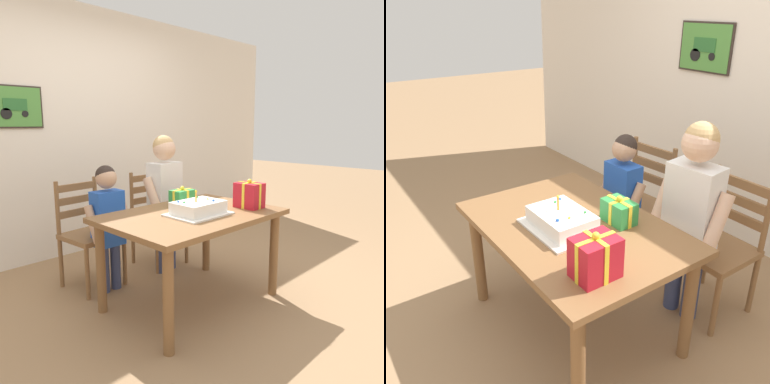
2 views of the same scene
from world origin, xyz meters
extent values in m
plane|color=#997551|center=(0.00, 0.00, 0.00)|extent=(20.00, 20.00, 0.00)
cube|color=#332823|center=(-0.59, 1.71, 1.54)|extent=(0.51, 0.02, 0.39)
cube|color=#4C8E3D|center=(-0.59, 1.70, 1.54)|extent=(0.48, 0.01, 0.36)
cube|color=#28662D|center=(-0.59, 1.69, 1.56)|extent=(0.22, 0.01, 0.11)
cylinder|color=black|center=(-0.68, 1.69, 1.48)|extent=(0.10, 0.01, 0.10)
cylinder|color=black|center=(-0.51, 1.69, 1.48)|extent=(0.06, 0.01, 0.06)
cube|color=brown|center=(0.00, 0.00, 0.71)|extent=(1.31, 0.90, 0.04)
cylinder|color=brown|center=(-0.57, -0.37, 0.34)|extent=(0.07, 0.07, 0.69)
cylinder|color=brown|center=(0.57, -0.37, 0.34)|extent=(0.07, 0.07, 0.69)
cylinder|color=brown|center=(-0.57, 0.37, 0.34)|extent=(0.07, 0.07, 0.69)
cylinder|color=brown|center=(0.57, 0.37, 0.34)|extent=(0.07, 0.07, 0.69)
cube|color=white|center=(-0.01, -0.08, 0.73)|extent=(0.44, 0.34, 0.01)
cube|color=white|center=(-0.01, -0.08, 0.78)|extent=(0.36, 0.26, 0.09)
cylinder|color=orange|center=(-0.03, -0.08, 0.86)|extent=(0.01, 0.01, 0.07)
sphere|color=yellow|center=(-0.03, -0.08, 0.91)|extent=(0.02, 0.02, 0.02)
sphere|color=blue|center=(0.07, -0.15, 0.83)|extent=(0.02, 0.02, 0.02)
sphere|color=green|center=(-0.12, -0.04, 0.83)|extent=(0.01, 0.01, 0.01)
sphere|color=yellow|center=(0.09, -0.09, 0.83)|extent=(0.01, 0.01, 0.01)
sphere|color=green|center=(0.08, 0.02, 0.83)|extent=(0.01, 0.01, 0.01)
sphere|color=blue|center=(-0.14, 0.00, 0.83)|extent=(0.02, 0.02, 0.02)
cube|color=#2D8E42|center=(0.12, 0.23, 0.79)|extent=(0.19, 0.13, 0.13)
cube|color=yellow|center=(0.12, 0.23, 0.79)|extent=(0.20, 0.02, 0.14)
cube|color=yellow|center=(0.12, 0.23, 0.79)|extent=(0.02, 0.13, 0.14)
sphere|color=yellow|center=(0.12, 0.23, 0.87)|extent=(0.04, 0.04, 0.04)
cube|color=red|center=(0.46, -0.20, 0.82)|extent=(0.16, 0.21, 0.20)
cube|color=yellow|center=(0.46, -0.20, 0.82)|extent=(0.17, 0.02, 0.21)
cube|color=yellow|center=(0.46, -0.20, 0.82)|extent=(0.02, 0.21, 0.21)
sphere|color=yellow|center=(0.46, -0.20, 0.94)|extent=(0.04, 0.04, 0.04)
cube|color=brown|center=(-0.38, 0.82, 0.45)|extent=(0.46, 0.46, 0.04)
cylinder|color=brown|center=(-0.17, 0.65, 0.21)|extent=(0.04, 0.04, 0.43)
cylinder|color=brown|center=(-0.55, 0.62, 0.21)|extent=(0.04, 0.04, 0.43)
cylinder|color=brown|center=(-0.21, 1.03, 0.21)|extent=(0.04, 0.04, 0.43)
cylinder|color=brown|center=(-0.58, 1.00, 0.21)|extent=(0.04, 0.04, 0.43)
cylinder|color=brown|center=(-0.21, 1.03, 0.70)|extent=(0.04, 0.04, 0.45)
cylinder|color=brown|center=(-0.58, 1.00, 0.70)|extent=(0.04, 0.04, 0.45)
cube|color=brown|center=(-0.39, 1.01, 0.63)|extent=(0.36, 0.06, 0.06)
cube|color=brown|center=(-0.39, 1.01, 0.74)|extent=(0.36, 0.06, 0.06)
cube|color=brown|center=(-0.39, 1.01, 0.85)|extent=(0.36, 0.06, 0.06)
cube|color=brown|center=(0.38, 0.82, 0.45)|extent=(0.42, 0.42, 0.04)
cylinder|color=brown|center=(0.57, 0.63, 0.21)|extent=(0.04, 0.04, 0.43)
cylinder|color=brown|center=(0.19, 0.63, 0.21)|extent=(0.04, 0.04, 0.43)
cylinder|color=brown|center=(0.57, 1.01, 0.21)|extent=(0.04, 0.04, 0.43)
cylinder|color=brown|center=(0.19, 1.01, 0.21)|extent=(0.04, 0.04, 0.43)
cylinder|color=brown|center=(0.57, 1.01, 0.70)|extent=(0.04, 0.04, 0.45)
cylinder|color=brown|center=(0.19, 1.01, 0.70)|extent=(0.04, 0.04, 0.45)
cube|color=brown|center=(0.38, 1.01, 0.63)|extent=(0.36, 0.02, 0.06)
cube|color=brown|center=(0.38, 1.01, 0.74)|extent=(0.36, 0.02, 0.06)
cube|color=brown|center=(0.38, 1.01, 0.85)|extent=(0.36, 0.02, 0.06)
cylinder|color=#38426B|center=(0.37, 0.65, 0.24)|extent=(0.10, 0.10, 0.48)
cylinder|color=#38426B|center=(0.23, 0.64, 0.24)|extent=(0.10, 0.10, 0.48)
cube|color=white|center=(0.30, 0.65, 0.76)|extent=(0.32, 0.22, 0.55)
cylinder|color=#E0B293|center=(0.49, 0.63, 0.74)|extent=(0.11, 0.24, 0.37)
cylinder|color=#E0B293|center=(0.11, 0.59, 0.74)|extent=(0.11, 0.24, 0.37)
sphere|color=#E0B293|center=(0.30, 0.65, 1.16)|extent=(0.21, 0.21, 0.21)
sphere|color=tan|center=(0.30, 0.66, 1.19)|extent=(0.20, 0.20, 0.20)
cylinder|color=#38426B|center=(-0.27, 0.65, 0.20)|extent=(0.09, 0.09, 0.40)
cylinder|color=#38426B|center=(-0.38, 0.65, 0.20)|extent=(0.09, 0.09, 0.40)
cube|color=blue|center=(-0.32, 0.65, 0.63)|extent=(0.25, 0.15, 0.46)
cylinder|color=tan|center=(-0.17, 0.62, 0.61)|extent=(0.07, 0.19, 0.30)
cylinder|color=tan|center=(-0.48, 0.62, 0.61)|extent=(0.07, 0.19, 0.30)
sphere|color=tan|center=(-0.32, 0.65, 0.96)|extent=(0.17, 0.17, 0.17)
sphere|color=#2D231E|center=(-0.32, 0.66, 0.98)|extent=(0.16, 0.16, 0.16)
camera|label=1|loc=(-1.94, -1.92, 1.39)|focal=34.73mm
camera|label=2|loc=(1.70, -1.17, 1.87)|focal=38.81mm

